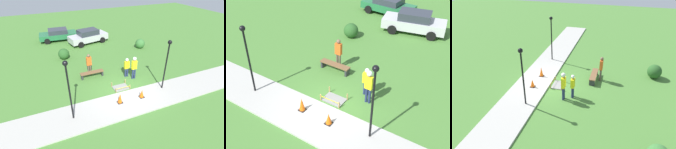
% 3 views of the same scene
% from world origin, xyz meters
% --- Properties ---
extents(ground_plane, '(60.00, 60.00, 0.00)m').
position_xyz_m(ground_plane, '(0.00, 0.00, 0.00)').
color(ground_plane, '#477A33').
extents(sidewalk, '(28.00, 2.49, 0.10)m').
position_xyz_m(sidewalk, '(0.00, -1.25, 0.05)').
color(sidewalk, '#ADAAA3').
rests_on(sidewalk, ground_plane).
extents(wet_concrete_patch, '(1.18, 0.84, 0.39)m').
position_xyz_m(wet_concrete_patch, '(0.04, 0.58, 0.04)').
color(wet_concrete_patch, gray).
rests_on(wet_concrete_patch, ground_plane).
extents(traffic_cone_near_patch, '(0.34, 0.34, 0.73)m').
position_xyz_m(traffic_cone_near_patch, '(-0.77, -1.01, 0.46)').
color(traffic_cone_near_patch, black).
rests_on(traffic_cone_near_patch, sidewalk).
extents(traffic_cone_far_patch, '(0.34, 0.34, 0.58)m').
position_xyz_m(traffic_cone_far_patch, '(0.86, -1.06, 0.39)').
color(traffic_cone_far_patch, black).
rests_on(traffic_cone_far_patch, sidewalk).
extents(park_bench, '(1.92, 0.44, 0.48)m').
position_xyz_m(park_bench, '(-1.47, 2.92, 0.35)').
color(park_bench, '#2D2D33').
rests_on(park_bench, ground_plane).
extents(worker_supervisor, '(0.40, 0.28, 1.93)m').
position_xyz_m(worker_supervisor, '(1.58, 1.40, 1.18)').
color(worker_supervisor, navy).
rests_on(worker_supervisor, ground_plane).
extents(worker_assistant, '(0.40, 0.24, 1.66)m').
position_xyz_m(worker_assistant, '(1.19, 1.92, 0.97)').
color(worker_assistant, navy).
rests_on(worker_assistant, ground_plane).
extents(bystander_in_orange_shirt, '(0.40, 0.25, 1.88)m').
position_xyz_m(bystander_in_orange_shirt, '(-1.54, 3.39, 1.08)').
color(bystander_in_orange_shirt, brown).
rests_on(bystander_in_orange_shirt, ground_plane).
extents(lamppost_near, '(0.28, 0.28, 3.71)m').
position_xyz_m(lamppost_near, '(2.83, -0.71, 2.55)').
color(lamppost_near, black).
rests_on(lamppost_near, sidewalk).
extents(lamppost_far, '(0.28, 0.28, 3.80)m').
position_xyz_m(lamppost_far, '(-3.92, -1.19, 2.60)').
color(lamppost_far, black).
rests_on(lamppost_far, sidewalk).
extents(shrub_rounded_near, '(1.06, 1.06, 1.06)m').
position_xyz_m(shrub_rounded_near, '(-3.01, 7.28, 0.53)').
color(shrub_rounded_near, '#285623').
rests_on(shrub_rounded_near, ground_plane).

